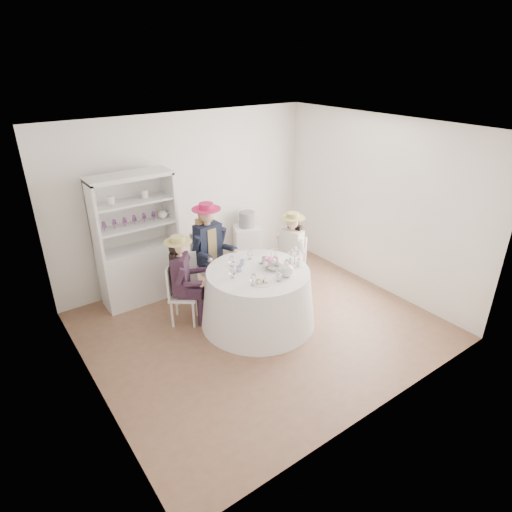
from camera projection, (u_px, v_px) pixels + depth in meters
ground at (260, 325)px, 6.04m from camera, size 4.50×4.50×0.00m
ceiling at (261, 129)px, 4.88m from camera, size 4.50×4.50×0.00m
wall_back at (188, 199)px, 6.93m from camera, size 4.50×0.00×4.50m
wall_front at (387, 305)px, 4.00m from camera, size 4.50×0.00×4.50m
wall_left at (80, 289)px, 4.27m from camera, size 0.00×4.50×4.50m
wall_right at (377, 205)px, 6.65m from camera, size 0.00×4.50×4.50m
tea_table at (258, 297)px, 5.97m from camera, size 1.61×1.61×0.81m
hutch at (139, 257)px, 6.43m from camera, size 1.20×0.52×1.98m
side_table at (247, 245)px, 7.69m from camera, size 0.60×0.60×0.71m
hatbox at (247, 219)px, 7.48m from camera, size 0.36×0.36×0.27m
guest_left at (182, 275)px, 5.83m from camera, size 0.56×0.54×1.32m
guest_mid at (209, 246)px, 6.43m from camera, size 0.56×0.58×1.52m
guest_right at (291, 248)px, 6.63m from camera, size 0.54×0.50×1.32m
spare_chair at (185, 274)px, 6.46m from camera, size 0.46×0.46×0.86m
teacup_a at (239, 269)px, 5.77m from camera, size 0.10×0.10×0.06m
teacup_b at (242, 263)px, 5.95m from camera, size 0.09×0.09×0.06m
teacup_c at (265, 260)px, 6.01m from camera, size 0.12×0.12×0.07m
flower_bowl at (274, 268)px, 5.82m from camera, size 0.25×0.25×0.06m
flower_arrangement at (270, 261)px, 5.85m from camera, size 0.20×0.20×0.08m
table_teapot at (287, 271)px, 5.63m from camera, size 0.25×0.18×0.19m
sandwich_plate at (262, 282)px, 5.49m from camera, size 0.27×0.27×0.06m
cupcake_stand at (295, 259)px, 5.93m from camera, size 0.25×0.25×0.24m
stemware_set at (258, 266)px, 5.76m from camera, size 0.83×0.84×0.15m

